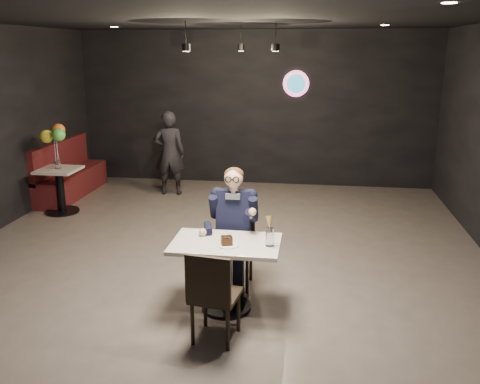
% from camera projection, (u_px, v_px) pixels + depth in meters
% --- Properties ---
extents(floor, '(9.00, 9.00, 0.00)m').
position_uv_depth(floor, '(210.00, 276.00, 6.13)').
color(floor, '#6F645C').
rests_on(floor, ground).
extents(wall_sign, '(0.50, 0.06, 0.50)m').
position_uv_depth(wall_sign, '(296.00, 84.00, 9.73)').
color(wall_sign, pink).
rests_on(wall_sign, floor).
extents(pendant_lights, '(1.40, 1.20, 0.36)m').
position_uv_depth(pendant_lights, '(235.00, 32.00, 7.25)').
color(pendant_lights, black).
rests_on(pendant_lights, floor).
extents(main_table, '(1.10, 0.70, 0.75)m').
position_uv_depth(main_table, '(226.00, 276.00, 5.26)').
color(main_table, white).
rests_on(main_table, floor).
extents(chair_far, '(0.42, 0.46, 0.92)m').
position_uv_depth(chair_far, '(234.00, 248.00, 5.76)').
color(chair_far, black).
rests_on(chair_far, floor).
extents(chair_near, '(0.48, 0.51, 0.92)m').
position_uv_depth(chair_near, '(216.00, 294.00, 4.70)').
color(chair_near, black).
rests_on(chair_near, floor).
extents(seated_man, '(0.60, 0.80, 1.44)m').
position_uv_depth(seated_man, '(234.00, 227.00, 5.69)').
color(seated_man, black).
rests_on(seated_man, floor).
extents(dessert_plate, '(0.22, 0.22, 0.01)m').
position_uv_depth(dessert_plate, '(228.00, 245.00, 5.06)').
color(dessert_plate, white).
rests_on(dessert_plate, main_table).
extents(cake_slice, '(0.13, 0.12, 0.08)m').
position_uv_depth(cake_slice, '(227.00, 241.00, 5.05)').
color(cake_slice, black).
rests_on(cake_slice, dessert_plate).
extents(mint_leaf, '(0.06, 0.04, 0.01)m').
position_uv_depth(mint_leaf, '(229.00, 238.00, 5.02)').
color(mint_leaf, '#31872C').
rests_on(mint_leaf, cake_slice).
extents(sundae_glass, '(0.08, 0.08, 0.19)m').
position_uv_depth(sundae_glass, '(270.00, 237.00, 5.03)').
color(sundae_glass, silver).
rests_on(sundae_glass, main_table).
extents(wafer_cone, '(0.08, 0.08, 0.13)m').
position_uv_depth(wafer_cone, '(269.00, 223.00, 4.98)').
color(wafer_cone, tan).
rests_on(wafer_cone, sundae_glass).
extents(booth_bench, '(0.51, 2.03, 1.01)m').
position_uv_depth(booth_bench, '(71.00, 169.00, 9.37)').
color(booth_bench, '#440E18').
rests_on(booth_bench, floor).
extents(side_table, '(0.63, 0.63, 0.78)m').
position_uv_depth(side_table, '(61.00, 190.00, 8.41)').
color(side_table, white).
rests_on(side_table, floor).
extents(balloon_vase, '(0.09, 0.09, 0.14)m').
position_uv_depth(balloon_vase, '(58.00, 165.00, 8.29)').
color(balloon_vase, silver).
rests_on(balloon_vase, side_table).
extents(balloon_bunch, '(0.39, 0.39, 0.64)m').
position_uv_depth(balloon_bunch, '(56.00, 140.00, 8.19)').
color(balloon_bunch, yellow).
rests_on(balloon_bunch, balloon_vase).
extents(passerby, '(0.61, 0.43, 1.56)m').
position_uv_depth(passerby, '(170.00, 153.00, 9.39)').
color(passerby, black).
rests_on(passerby, floor).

